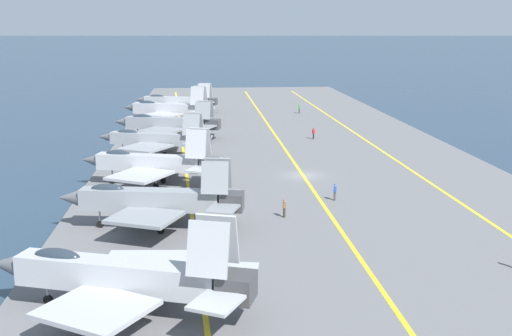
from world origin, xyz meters
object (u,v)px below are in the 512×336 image
at_px(parked_jet_second, 121,276).
at_px(parked_jet_third, 153,200).
at_px(parked_jet_seventh, 169,109).
at_px(crew_brown_vest, 284,207).
at_px(crew_green_vest, 299,108).
at_px(parked_jet_eighth, 178,101).
at_px(crew_red_vest, 314,133).
at_px(parked_jet_fifth, 156,139).
at_px(parked_jet_fourth, 152,163).
at_px(crew_blue_vest, 335,191).
at_px(parked_jet_sixth, 168,123).

bearing_deg(parked_jet_second, parked_jet_third, -2.83).
height_order(parked_jet_seventh, crew_brown_vest, parked_jet_seventh).
height_order(parked_jet_seventh, crew_green_vest, parked_jet_seventh).
relative_size(parked_jet_eighth, crew_red_vest, 9.73).
xyz_separation_m(parked_jet_seventh, parked_jet_eighth, (14.68, -1.10, -0.28)).
bearing_deg(parked_jet_fifth, parked_jet_third, -176.70).
relative_size(parked_jet_fifth, parked_jet_seventh, 0.92).
xyz_separation_m(parked_jet_seventh, crew_green_vest, (10.04, -25.33, -1.49)).
bearing_deg(parked_jet_fifth, parked_jet_second, -178.84).
distance_m(parked_jet_second, parked_jet_seventh, 78.65).
xyz_separation_m(parked_jet_second, parked_jet_seventh, (78.65, 0.70, 0.07)).
bearing_deg(crew_brown_vest, parked_jet_second, 146.51).
height_order(parked_jet_fourth, parked_jet_seventh, parked_jet_seventh).
xyz_separation_m(parked_jet_eighth, crew_blue_vest, (-69.12, -17.94, -1.25)).
xyz_separation_m(parked_jet_second, parked_jet_fifth, (47.22, 0.95, 0.09)).
bearing_deg(parked_jet_eighth, crew_brown_vest, -170.75).
bearing_deg(parked_jet_seventh, parked_jet_sixth, -177.68).
bearing_deg(crew_brown_vest, parked_jet_seventh, 12.48).
bearing_deg(parked_jet_fifth, crew_brown_vest, -154.56).
relative_size(parked_jet_fifth, crew_red_vest, 8.78).
xyz_separation_m(parked_jet_third, crew_brown_vest, (2.41, -11.70, -1.67)).
bearing_deg(parked_jet_second, parked_jet_seventh, 0.51).
relative_size(parked_jet_fourth, crew_green_vest, 8.71).
relative_size(crew_brown_vest, crew_red_vest, 0.97).
bearing_deg(parked_jet_seventh, parked_jet_fifth, 179.55).
xyz_separation_m(parked_jet_second, parked_jet_eighth, (93.33, -0.40, -0.20)).
relative_size(parked_jet_seventh, crew_green_vest, 9.38).
bearing_deg(crew_blue_vest, crew_red_vest, -6.51).
distance_m(parked_jet_fourth, parked_jet_eighth, 61.36).
distance_m(parked_jet_fourth, crew_green_vest, 62.00).
height_order(parked_jet_sixth, parked_jet_seventh, parked_jet_seventh).
relative_size(parked_jet_second, parked_jet_fifth, 1.11).
relative_size(parked_jet_third, crew_brown_vest, 9.41).
xyz_separation_m(parked_jet_sixth, crew_blue_vest, (-37.88, -18.36, -1.40)).
relative_size(parked_jet_seventh, crew_blue_vest, 9.78).
bearing_deg(parked_jet_eighth, parked_jet_sixth, 179.21).
bearing_deg(parked_jet_fourth, crew_blue_vest, -112.53).
height_order(parked_jet_third, parked_jet_fourth, parked_jet_fourth).
distance_m(parked_jet_third, parked_jet_sixth, 45.59).
bearing_deg(parked_jet_third, parked_jet_sixth, 1.07).
xyz_separation_m(parked_jet_second, crew_brown_vest, (18.91, -12.51, -1.46)).
relative_size(parked_jet_sixth, parked_jet_eighth, 0.98).
bearing_deg(parked_jet_sixth, parked_jet_second, -179.97).
distance_m(parked_jet_second, crew_brown_vest, 22.72).
bearing_deg(crew_blue_vest, parked_jet_sixth, 25.87).
bearing_deg(parked_jet_fourth, crew_brown_vest, -135.36).
distance_m(parked_jet_second, crew_blue_vest, 30.40).
distance_m(parked_jet_fourth, crew_red_vest, 35.66).
bearing_deg(crew_green_vest, parked_jet_third, 161.74).
xyz_separation_m(parked_jet_fourth, crew_blue_vest, (-7.77, -18.72, -1.61)).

